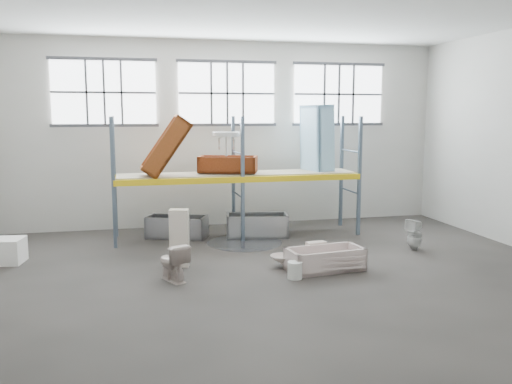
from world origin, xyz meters
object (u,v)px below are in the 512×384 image
object	(u,v)px
toilet_beige	(173,262)
blue_tub_upright	(317,140)
steel_tub_right	(257,225)
rust_tub_flat	(228,164)
bathtub_beige	(325,259)
toilet_white	(415,234)
steel_tub_left	(177,227)
cistern_tall	(179,238)
bucket	(295,270)

from	to	relation	value
toilet_beige	blue_tub_upright	bearing A→B (deg)	-162.58
steel_tub_right	rust_tub_flat	distance (m)	1.70
bathtub_beige	toilet_white	distance (m)	2.74
steel_tub_left	cistern_tall	bearing A→B (deg)	-93.78
bathtub_beige	blue_tub_upright	world-z (taller)	blue_tub_upright
cistern_tall	steel_tub_right	xyz separation A→B (m)	(2.14, 2.27, -0.30)
toilet_beige	bathtub_beige	bearing A→B (deg)	156.19
cistern_tall	steel_tub_left	distance (m)	2.65
rust_tub_flat	cistern_tall	bearing A→B (deg)	-120.35
blue_tub_upright	toilet_beige	bearing A→B (deg)	-138.33
bathtub_beige	cistern_tall	bearing A→B (deg)	154.45
steel_tub_left	bucket	world-z (taller)	steel_tub_left
toilet_beige	steel_tub_right	world-z (taller)	toilet_beige
bucket	steel_tub_left	bearing A→B (deg)	115.05
rust_tub_flat	bucket	size ratio (longest dim) A/B	4.41
blue_tub_upright	toilet_white	bearing A→B (deg)	-59.96
steel_tub_left	bucket	xyz separation A→B (m)	(1.85, -3.96, -0.11)
steel_tub_left	rust_tub_flat	xyz separation A→B (m)	(1.27, -0.15, 1.55)
toilet_white	blue_tub_upright	distance (m)	3.57
cistern_tall	blue_tub_upright	size ratio (longest dim) A/B	0.66
steel_tub_left	rust_tub_flat	world-z (taller)	rust_tub_flat
bathtub_beige	toilet_white	xyz separation A→B (m)	(2.53, 1.04, 0.14)
toilet_white	steel_tub_left	bearing A→B (deg)	-138.20
bathtub_beige	rust_tub_flat	size ratio (longest dim) A/B	1.05
steel_tub_right	blue_tub_upright	bearing A→B (deg)	12.91
steel_tub_left	toilet_white	bearing A→B (deg)	-26.04
cistern_tall	bucket	size ratio (longest dim) A/B	3.62
rust_tub_flat	blue_tub_upright	distance (m)	2.46
cistern_tall	steel_tub_left	size ratio (longest dim) A/B	0.80
cistern_tall	bucket	xyz separation A→B (m)	(2.02, -1.34, -0.42)
steel_tub_left	bucket	bearing A→B (deg)	-64.95
bathtub_beige	toilet_beige	world-z (taller)	toilet_beige
toilet_beige	steel_tub_right	distance (m)	3.99
bathtub_beige	rust_tub_flat	world-z (taller)	rust_tub_flat
cistern_tall	rust_tub_flat	world-z (taller)	rust_tub_flat
toilet_white	rust_tub_flat	bearing A→B (deg)	-143.60
toilet_white	steel_tub_right	distance (m)	3.82
toilet_white	toilet_beige	bearing A→B (deg)	-101.24
toilet_beige	steel_tub_left	size ratio (longest dim) A/B	0.49
bathtub_beige	toilet_white	world-z (taller)	toilet_white
toilet_beige	blue_tub_upright	xyz separation A→B (m)	(4.05, 3.60, 2.04)
steel_tub_left	steel_tub_right	world-z (taller)	steel_tub_right
toilet_white	rust_tub_flat	size ratio (longest dim) A/B	0.50
cistern_tall	toilet_beige	bearing A→B (deg)	-89.01
cistern_tall	steel_tub_left	bearing A→B (deg)	99.92
bathtub_beige	steel_tub_left	size ratio (longest dim) A/B	1.02
toilet_beige	blue_tub_upright	world-z (taller)	blue_tub_upright
steel_tub_left	bucket	size ratio (longest dim) A/B	4.53
rust_tub_flat	bucket	xyz separation A→B (m)	(0.58, -3.81, -1.66)
cistern_tall	rust_tub_flat	xyz separation A→B (m)	(1.45, 2.47, 1.24)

